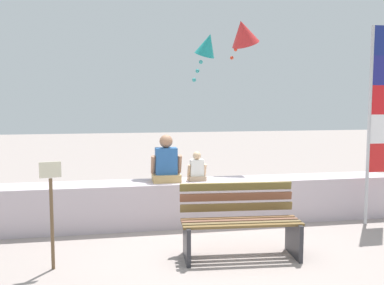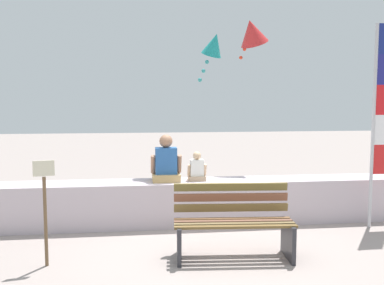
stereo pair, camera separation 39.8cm
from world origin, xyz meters
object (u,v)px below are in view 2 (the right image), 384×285
object	(u,v)px
kite_red	(252,32)
sign_post	(45,204)
person_adult	(166,163)
flag_banner	(380,112)
person_child	(197,169)
kite_teal	(214,45)
park_bench	(233,224)

from	to	relation	value
kite_red	sign_post	world-z (taller)	kite_red
person_adult	flag_banner	world-z (taller)	flag_banner
person_child	kite_teal	size ratio (longest dim) A/B	0.44
park_bench	kite_teal	bearing A→B (deg)	84.16
person_child	sign_post	world-z (taller)	sign_post
person_adult	kite_teal	xyz separation A→B (m)	(1.10, 2.08, 2.08)
person_adult	kite_red	distance (m)	4.34
person_adult	sign_post	distance (m)	2.16
park_bench	flag_banner	xyz separation A→B (m)	(2.45, 0.97, 1.36)
flag_banner	kite_red	xyz separation A→B (m)	(-1.08, 3.42, 1.67)
sign_post	kite_red	bearing A→B (deg)	50.76
person_adult	kite_teal	world-z (taller)	kite_teal
flag_banner	kite_red	bearing A→B (deg)	107.55
park_bench	sign_post	distance (m)	2.26
person_child	kite_teal	bearing A→B (deg)	73.47
person_adult	flag_banner	size ratio (longest dim) A/B	0.24
person_adult	sign_post	bearing A→B (deg)	-134.44
kite_teal	flag_banner	bearing A→B (deg)	-51.50
flag_banner	park_bench	bearing A→B (deg)	-158.38
person_child	sign_post	bearing A→B (deg)	-142.34
kite_red	kite_teal	distance (m)	1.34
flag_banner	person_adult	bearing A→B (deg)	170.48
person_child	kite_red	bearing A→B (deg)	60.67
kite_red	sign_post	distance (m)	6.31
sign_post	person_adult	bearing A→B (deg)	45.56
park_bench	person_child	bearing A→B (deg)	99.48
person_adult	kite_teal	bearing A→B (deg)	62.13
park_bench	person_adult	xyz separation A→B (m)	(-0.73, 1.50, 0.56)
kite_teal	kite_red	bearing A→B (deg)	38.60
person_child	sign_post	distance (m)	2.51
person_child	kite_red	world-z (taller)	kite_red
person_adult	flag_banner	distance (m)	3.33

